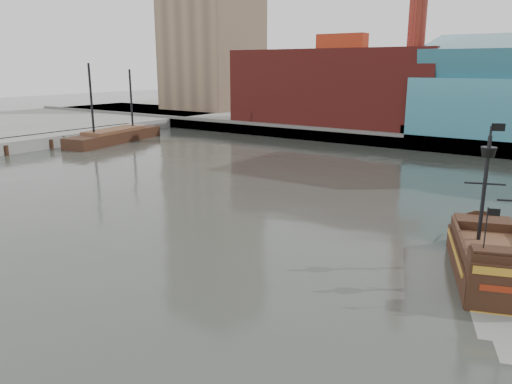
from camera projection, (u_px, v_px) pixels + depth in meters
The scene contains 7 objects.
ground at pixel (163, 281), 33.30m from camera, with size 400.00×400.00×0.00m, color #242622.
promenade_far at pixel (474, 128), 106.20m from camera, with size 220.00×60.00×2.00m, color slate.
seawall at pixel (434, 144), 82.67m from camera, with size 220.00×1.00×2.60m, color #4C4C49.
pier at pixel (51, 140), 89.05m from camera, with size 6.00×40.00×2.00m, color slate.
skyline at pixel (508, 6), 91.59m from camera, with size 149.00×45.00×62.00m.
pirate_ship at pixel (492, 263), 33.59m from camera, with size 8.96×15.28×10.98m.
docked_vessel at pixel (115, 137), 92.94m from camera, with size 9.22×22.64×15.02m.
Camera 1 is at (22.71, -21.73, 13.95)m, focal length 35.00 mm.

